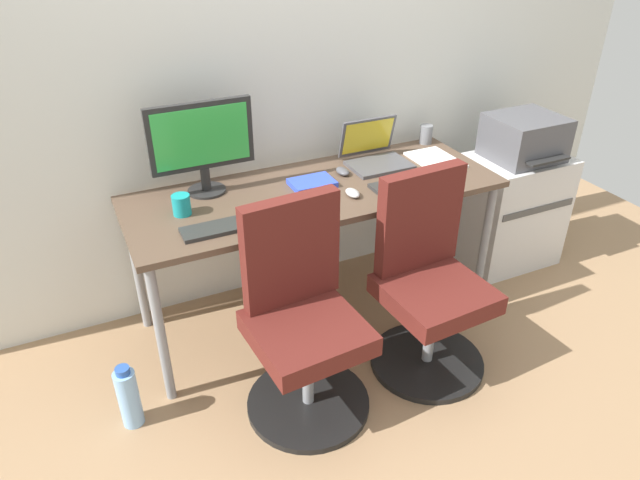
{
  "coord_description": "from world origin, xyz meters",
  "views": [
    {
      "loc": [
        -1.04,
        -2.27,
        1.95
      ],
      "look_at": [
        0.0,
        -0.05,
        0.48
      ],
      "focal_mm": 32.48,
      "sensor_mm": 36.0,
      "label": 1
    }
  ],
  "objects_px": {
    "desktop_monitor": "(202,142)",
    "open_laptop": "(374,153)",
    "office_chair_left": "(302,322)",
    "office_chair_right": "(428,285)",
    "water_bottle_on_floor": "(129,397)",
    "coffee_mug": "(181,205)",
    "side_cabinet": "(510,210)",
    "printer": "(524,137)"
  },
  "relations": [
    {
      "from": "desktop_monitor",
      "to": "coffee_mug",
      "type": "xyz_separation_m",
      "value": [
        -0.16,
        -0.17,
        -0.2
      ]
    },
    {
      "from": "printer",
      "to": "side_cabinet",
      "type": "bearing_deg",
      "value": 90.0
    },
    {
      "from": "water_bottle_on_floor",
      "to": "office_chair_right",
      "type": "bearing_deg",
      "value": -7.19
    },
    {
      "from": "water_bottle_on_floor",
      "to": "open_laptop",
      "type": "relative_size",
      "value": 1.0
    },
    {
      "from": "water_bottle_on_floor",
      "to": "desktop_monitor",
      "type": "bearing_deg",
      "value": 44.9
    },
    {
      "from": "office_chair_right",
      "to": "desktop_monitor",
      "type": "bearing_deg",
      "value": 137.88
    },
    {
      "from": "office_chair_left",
      "to": "open_laptop",
      "type": "xyz_separation_m",
      "value": [
        0.72,
        0.68,
        0.37
      ]
    },
    {
      "from": "desktop_monitor",
      "to": "office_chair_left",
      "type": "bearing_deg",
      "value": -76.7
    },
    {
      "from": "office_chair_left",
      "to": "coffee_mug",
      "type": "relative_size",
      "value": 10.22
    },
    {
      "from": "office_chair_left",
      "to": "side_cabinet",
      "type": "height_order",
      "value": "office_chair_left"
    },
    {
      "from": "office_chair_left",
      "to": "printer",
      "type": "height_order",
      "value": "office_chair_left"
    },
    {
      "from": "office_chair_left",
      "to": "printer",
      "type": "bearing_deg",
      "value": 18.58
    },
    {
      "from": "open_laptop",
      "to": "printer",
      "type": "bearing_deg",
      "value": -9.6
    },
    {
      "from": "office_chair_left",
      "to": "side_cabinet",
      "type": "bearing_deg",
      "value": 18.61
    },
    {
      "from": "office_chair_right",
      "to": "open_laptop",
      "type": "xyz_separation_m",
      "value": [
        0.09,
        0.68,
        0.37
      ]
    },
    {
      "from": "water_bottle_on_floor",
      "to": "coffee_mug",
      "type": "height_order",
      "value": "coffee_mug"
    },
    {
      "from": "printer",
      "to": "desktop_monitor",
      "type": "relative_size",
      "value": 0.83
    },
    {
      "from": "open_laptop",
      "to": "desktop_monitor",
      "type": "bearing_deg",
      "value": 177.46
    },
    {
      "from": "desktop_monitor",
      "to": "open_laptop",
      "type": "xyz_separation_m",
      "value": [
        0.89,
        -0.04,
        -0.2
      ]
    },
    {
      "from": "water_bottle_on_floor",
      "to": "open_laptop",
      "type": "xyz_separation_m",
      "value": [
        1.44,
        0.51,
        0.65
      ]
    },
    {
      "from": "office_chair_left",
      "to": "office_chair_right",
      "type": "relative_size",
      "value": 1.0
    },
    {
      "from": "office_chair_right",
      "to": "side_cabinet",
      "type": "distance_m",
      "value": 1.1
    },
    {
      "from": "printer",
      "to": "desktop_monitor",
      "type": "distance_m",
      "value": 1.78
    },
    {
      "from": "desktop_monitor",
      "to": "open_laptop",
      "type": "distance_m",
      "value": 0.91
    },
    {
      "from": "office_chair_left",
      "to": "desktop_monitor",
      "type": "bearing_deg",
      "value": 103.3
    },
    {
      "from": "water_bottle_on_floor",
      "to": "side_cabinet",
      "type": "bearing_deg",
      "value": 8.97
    },
    {
      "from": "water_bottle_on_floor",
      "to": "desktop_monitor",
      "type": "height_order",
      "value": "desktop_monitor"
    },
    {
      "from": "coffee_mug",
      "to": "open_laptop",
      "type": "bearing_deg",
      "value": 7.34
    },
    {
      "from": "water_bottle_on_floor",
      "to": "open_laptop",
      "type": "height_order",
      "value": "open_laptop"
    },
    {
      "from": "printer",
      "to": "coffee_mug",
      "type": "distance_m",
      "value": 1.91
    },
    {
      "from": "open_laptop",
      "to": "coffee_mug",
      "type": "xyz_separation_m",
      "value": [
        -1.04,
        -0.13,
        -0.01
      ]
    },
    {
      "from": "water_bottle_on_floor",
      "to": "coffee_mug",
      "type": "bearing_deg",
      "value": 43.74
    },
    {
      "from": "side_cabinet",
      "to": "water_bottle_on_floor",
      "type": "height_order",
      "value": "side_cabinet"
    },
    {
      "from": "office_chair_left",
      "to": "desktop_monitor",
      "type": "height_order",
      "value": "desktop_monitor"
    },
    {
      "from": "side_cabinet",
      "to": "desktop_monitor",
      "type": "relative_size",
      "value": 1.4
    },
    {
      "from": "office_chair_right",
      "to": "water_bottle_on_floor",
      "type": "xyz_separation_m",
      "value": [
        -1.35,
        0.17,
        -0.28
      ]
    },
    {
      "from": "printer",
      "to": "desktop_monitor",
      "type": "bearing_deg",
      "value": 173.94
    },
    {
      "from": "side_cabinet",
      "to": "printer",
      "type": "relative_size",
      "value": 1.68
    },
    {
      "from": "office_chair_left",
      "to": "office_chair_right",
      "type": "height_order",
      "value": "same"
    },
    {
      "from": "water_bottle_on_floor",
      "to": "coffee_mug",
      "type": "xyz_separation_m",
      "value": [
        0.39,
        0.38,
        0.64
      ]
    },
    {
      "from": "water_bottle_on_floor",
      "to": "office_chair_left",
      "type": "bearing_deg",
      "value": -13.25
    },
    {
      "from": "office_chair_left",
      "to": "side_cabinet",
      "type": "xyz_separation_m",
      "value": [
        1.58,
        0.53,
        -0.09
      ]
    }
  ]
}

